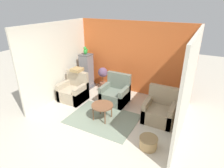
# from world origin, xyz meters

# --- Properties ---
(ground_plane) EXTENTS (20.00, 20.00, 0.00)m
(ground_plane) POSITION_xyz_m (0.00, 0.00, 0.00)
(ground_plane) COLOR beige
(ground_plane) RESTS_ON ground
(wall_back_accent) EXTENTS (4.17, 0.06, 2.53)m
(wall_back_accent) POSITION_xyz_m (0.00, 3.10, 1.26)
(wall_back_accent) COLOR orange
(wall_back_accent) RESTS_ON ground_plane
(wall_left) EXTENTS (0.06, 3.07, 2.53)m
(wall_left) POSITION_xyz_m (-2.05, 1.53, 1.26)
(wall_left) COLOR beige
(wall_left) RESTS_ON ground_plane
(wall_right) EXTENTS (0.06, 3.07, 2.53)m
(wall_right) POSITION_xyz_m (2.05, 1.53, 1.26)
(wall_right) COLOR beige
(wall_right) RESTS_ON ground_plane
(area_rug) EXTENTS (1.91, 1.40, 0.01)m
(area_rug) POSITION_xyz_m (-0.02, 0.98, 0.01)
(area_rug) COLOR gray
(area_rug) RESTS_ON ground_plane
(coffee_table) EXTENTS (0.61, 0.61, 0.46)m
(coffee_table) POSITION_xyz_m (-0.02, 0.98, 0.41)
(coffee_table) COLOR brown
(coffee_table) RESTS_ON ground_plane
(armchair_left) EXTENTS (0.81, 0.75, 0.95)m
(armchair_left) POSITION_xyz_m (-1.46, 1.53, 0.30)
(armchair_left) COLOR tan
(armchair_left) RESTS_ON ground_plane
(armchair_right) EXTENTS (0.81, 0.75, 0.95)m
(armchair_right) POSITION_xyz_m (1.42, 1.68, 0.30)
(armchair_right) COLOR #9E896B
(armchair_right) RESTS_ON ground_plane
(armchair_middle) EXTENTS (0.81, 0.75, 0.95)m
(armchair_middle) POSITION_xyz_m (-0.13, 2.03, 0.30)
(armchair_middle) COLOR slate
(armchair_middle) RESTS_ON ground_plane
(birdcage) EXTENTS (0.48, 0.48, 1.32)m
(birdcage) POSITION_xyz_m (-1.66, 2.60, 0.64)
(birdcage) COLOR #555559
(birdcage) RESTS_ON ground_plane
(parrot) EXTENTS (0.13, 0.24, 0.29)m
(parrot) POSITION_xyz_m (-1.66, 2.61, 1.45)
(parrot) COLOR green
(parrot) RESTS_ON birdcage
(potted_plant) EXTENTS (0.39, 0.36, 0.84)m
(potted_plant) POSITION_xyz_m (-1.05, 2.77, 0.54)
(potted_plant) COLOR brown
(potted_plant) RESTS_ON ground_plane
(wicker_basket) EXTENTS (0.42, 0.42, 0.28)m
(wicker_basket) POSITION_xyz_m (1.50, 0.48, 0.15)
(wicker_basket) COLOR tan
(wicker_basket) RESTS_ON ground_plane
(throw_pillow) EXTENTS (0.35, 0.35, 0.10)m
(throw_pillow) POSITION_xyz_m (-1.46, 1.79, 1.00)
(throw_pillow) COLOR tan
(throw_pillow) RESTS_ON armchair_left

